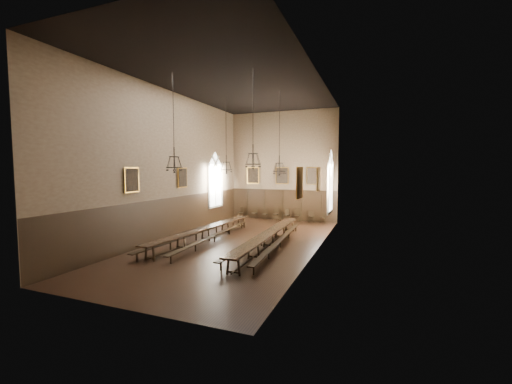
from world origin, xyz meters
The scene contains 34 objects.
floor centered at (0.00, 0.00, -0.01)m, with size 9.00×18.00×0.02m, color black.
ceiling centered at (0.00, 0.00, 9.01)m, with size 9.00×18.00×0.02m, color black.
wall_back centered at (0.00, 9.01, 4.50)m, with size 9.00×0.02×9.00m, color #7F694E.
wall_front centered at (0.00, -9.01, 4.50)m, with size 9.00×0.02×9.00m, color #7F694E.
wall_left centered at (-4.51, 0.00, 4.50)m, with size 0.02×18.00×9.00m, color #7F694E.
wall_right centered at (4.51, 0.00, 4.50)m, with size 0.02×18.00×9.00m, color #7F694E.
wainscot_panelling centered at (0.00, 0.00, 1.25)m, with size 9.00×18.00×2.50m, color black, non-canonical shape.
table_left centered at (-2.10, -0.05, 0.40)m, with size 1.38×10.24×0.80m.
table_right centered at (1.95, -0.27, 0.41)m, with size 1.01×10.62×0.83m.
bench_left_outer centered at (-2.64, -0.24, 0.30)m, with size 0.75×10.31×0.46m.
bench_left_inner centered at (-1.42, -0.21, 0.28)m, with size 0.73×9.66×0.43m.
bench_right_inner centered at (1.46, -0.07, 0.29)m, with size 0.61×10.02×0.45m.
bench_right_outer centered at (2.54, -0.06, 0.29)m, with size 0.88×10.05×0.45m.
chair_0 centered at (-3.61, 8.49, 0.30)m, with size 0.55×0.55×0.98m.
chair_1 centered at (-2.38, 8.58, 0.30)m, with size 0.45×0.45×0.99m.
chair_2 centered at (-1.41, 8.61, 0.27)m, with size 0.41×0.41×0.90m.
chair_3 centered at (-0.41, 8.47, 0.30)m, with size 0.49×0.49×1.01m.
chair_4 centered at (0.50, 8.49, 0.29)m, with size 0.55×0.55×0.97m.
chair_5 centered at (1.41, 8.51, 0.31)m, with size 0.49×0.49×1.02m.
chair_6 centered at (2.53, 8.55, 0.29)m, with size 0.52×0.52×0.95m.
chair_7 centered at (3.45, 8.52, 0.26)m, with size 0.42×0.42×0.88m.
chandelier_back_left centered at (-1.78, 2.13, 4.57)m, with size 0.77×0.77×4.94m.
chandelier_back_right centered at (1.67, 2.55, 4.47)m, with size 0.80×0.80×5.04m.
chandelier_front_left centered at (-2.16, -2.94, 4.66)m, with size 0.83×0.83×4.81m.
chandelier_front_right centered at (1.79, -2.18, 4.83)m, with size 0.77×0.77×4.64m.
portrait_back_0 centered at (-2.60, 8.88, 3.70)m, with size 1.10×0.12×1.40m.
portrait_back_1 centered at (0.00, 8.88, 3.70)m, with size 1.10×0.12×1.40m.
portrait_back_2 centered at (2.60, 8.88, 3.70)m, with size 1.10×0.12×1.40m.
portrait_left_0 centered at (-4.38, 1.00, 3.70)m, with size 0.12×1.00×1.30m.
portrait_left_1 centered at (-4.38, -3.50, 3.70)m, with size 0.12×1.00×1.30m.
portrait_right_0 centered at (4.38, 1.00, 3.70)m, with size 0.12×1.00×1.30m.
portrait_right_1 centered at (4.38, -3.50, 3.70)m, with size 0.12×1.00×1.30m.
window_right centered at (4.43, 5.50, 3.40)m, with size 0.20×2.20×4.60m, color white, non-canonical shape.
window_left centered at (-4.43, 5.50, 3.40)m, with size 0.20×2.20×4.60m, color white, non-canonical shape.
Camera 1 is at (7.34, -16.19, 4.27)m, focal length 22.00 mm.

